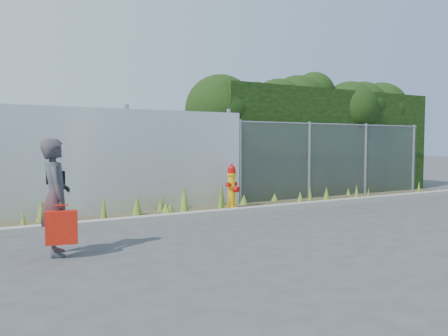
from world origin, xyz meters
TOP-DOWN VIEW (x-y plane):
  - ground at (0.00, 0.00)m, footprint 80.00×80.00m
  - curb at (0.00, 1.80)m, footprint 16.00×0.22m
  - weed_strip at (-0.28, 2.44)m, footprint 16.00×1.25m
  - corrugated_fence at (-3.25, 3.01)m, footprint 8.50×0.21m
  - chainlink_fence at (4.25, 3.00)m, footprint 6.50×0.07m
  - hedge at (4.30, 4.02)m, footprint 8.02×2.08m
  - fire_hydrant at (0.50, 2.47)m, footprint 0.34×0.31m
  - woman at (-3.58, 0.11)m, footprint 0.41×0.59m
  - red_tote_bag at (-3.55, -0.14)m, footprint 0.39×0.14m
  - black_shoulder_bag at (-3.56, 0.25)m, footprint 0.23×0.10m

SIDE VIEW (x-z plane):
  - ground at x=0.00m, z-range 0.00..0.00m
  - curb at x=0.00m, z-range 0.00..0.12m
  - weed_strip at x=-0.28m, z-range -0.16..0.39m
  - red_tote_bag at x=-3.55m, z-range 0.15..0.66m
  - fire_hydrant at x=0.50m, z-range -0.02..1.00m
  - woman at x=-3.58m, z-range 0.00..1.55m
  - black_shoulder_bag at x=-3.56m, z-range 0.93..1.11m
  - chainlink_fence at x=4.25m, z-range 0.01..2.06m
  - corrugated_fence at x=-3.25m, z-range -0.05..2.25m
  - hedge at x=4.30m, z-range 0.20..3.83m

